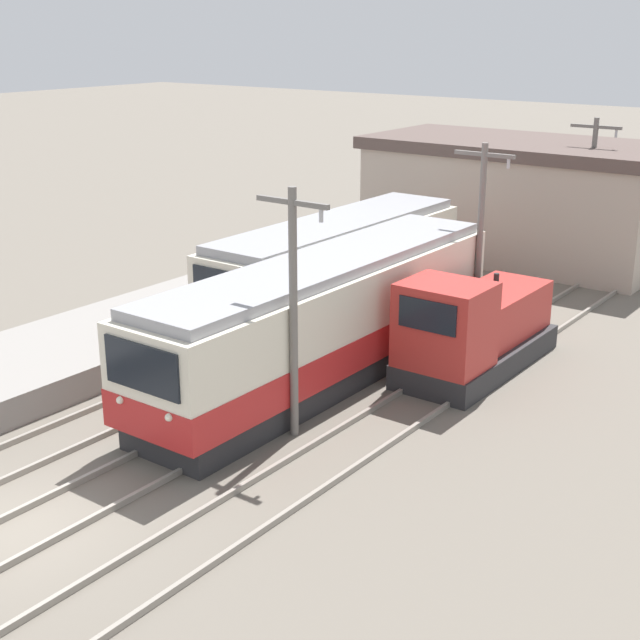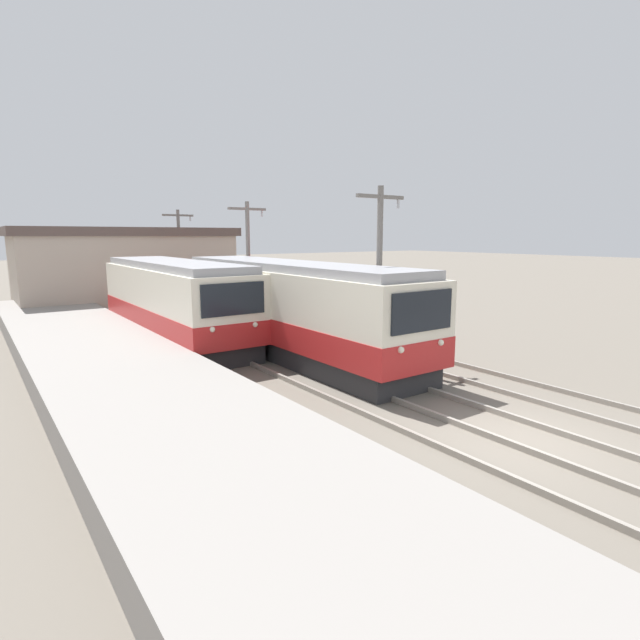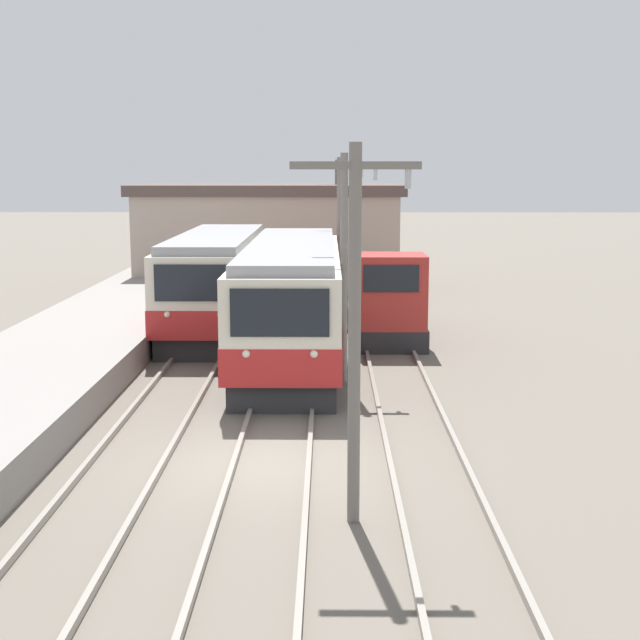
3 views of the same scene
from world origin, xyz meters
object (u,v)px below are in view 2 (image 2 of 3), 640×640
(catenary_mast_distant, at_px, (180,253))
(catenary_mast_mid, at_px, (379,269))
(commuter_train_center, at_px, (289,311))
(shunting_locomotive, at_px, (310,306))
(catenary_mast_far, at_px, (248,258))
(commuter_train_left, at_px, (175,305))

(catenary_mast_distant, bearing_deg, catenary_mast_mid, -90.00)
(commuter_train_center, distance_m, shunting_locomotive, 4.26)
(catenary_mast_far, xyz_separation_m, catenary_mast_distant, (0.00, 9.44, 0.00))
(catenary_mast_far, height_order, catenary_mast_distant, same)
(commuter_train_center, bearing_deg, shunting_locomotive, 44.93)
(commuter_train_left, relative_size, catenary_mast_distant, 1.86)
(commuter_train_left, relative_size, catenary_mast_far, 1.86)
(catenary_mast_mid, xyz_separation_m, catenary_mast_far, (0.00, 9.44, 0.00))
(catenary_mast_far, bearing_deg, catenary_mast_mid, -90.00)
(catenary_mast_mid, height_order, catenary_mast_distant, same)
(shunting_locomotive, bearing_deg, catenary_mast_far, 115.52)
(catenary_mast_far, bearing_deg, commuter_train_center, -103.86)
(commuter_train_left, distance_m, catenary_mast_distant, 11.99)
(commuter_train_center, height_order, catenary_mast_mid, catenary_mast_mid)
(shunting_locomotive, distance_m, catenary_mast_far, 4.06)
(catenary_mast_distant, bearing_deg, shunting_locomotive, -83.23)
(shunting_locomotive, height_order, catenary_mast_distant, catenary_mast_distant)
(catenary_mast_mid, relative_size, catenary_mast_far, 1.00)
(catenary_mast_mid, relative_size, catenary_mast_distant, 1.00)
(commuter_train_left, relative_size, commuter_train_center, 0.83)
(commuter_train_center, height_order, shunting_locomotive, commuter_train_center)
(commuter_train_left, relative_size, catenary_mast_mid, 1.86)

